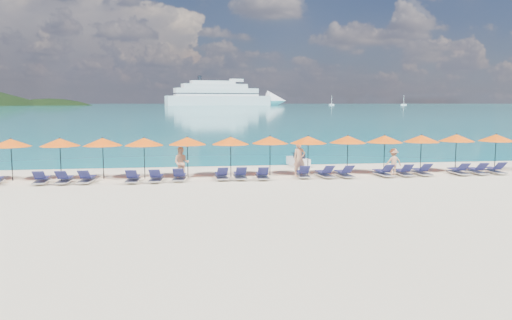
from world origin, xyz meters
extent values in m
plane|color=beige|center=(0.00, 0.00, 0.00)|extent=(1400.00, 1400.00, 0.00)
cube|color=#1FA9B2|center=(0.00, 660.00, 0.01)|extent=(1600.00, 1300.00, 0.01)
ellipsoid|color=black|center=(-150.00, 560.00, -35.00)|extent=(162.00, 126.00, 85.50)
cube|color=white|center=(34.67, 524.76, 5.17)|extent=(115.53, 42.64, 10.34)
cone|color=white|center=(101.55, 538.18, 5.17)|extent=(26.77, 26.77, 22.74)
cube|color=white|center=(32.64, 524.36, 14.47)|extent=(92.63, 35.12, 8.27)
cube|color=white|center=(30.61, 523.95, 20.67)|extent=(72.16, 29.07, 5.17)
cube|color=white|center=(28.59, 523.54, 24.80)|extent=(49.26, 21.55, 3.62)
cube|color=black|center=(32.64, 524.36, 12.92)|extent=(93.78, 35.55, 0.93)
cube|color=black|center=(32.64, 524.36, 16.54)|extent=(91.47, 34.70, 0.93)
cylinder|color=black|center=(14.60, 520.74, 28.94)|extent=(4.55, 4.55, 5.68)
cube|color=white|center=(165.44, 535.53, 0.79)|extent=(5.95, 1.98, 1.59)
cylinder|color=white|center=(165.44, 535.53, 5.95)|extent=(0.36, 0.36, 9.91)
cube|color=white|center=(245.73, 519.92, 0.83)|extent=(6.25, 2.08, 1.67)
cylinder|color=white|center=(245.73, 519.92, 6.25)|extent=(0.37, 0.37, 10.41)
cube|color=white|center=(3.70, 9.40, 0.29)|extent=(1.14, 2.37, 0.52)
cube|color=black|center=(3.72, 9.21, 0.67)|extent=(0.59, 1.00, 0.33)
cylinder|color=black|center=(3.62, 9.96, 0.81)|extent=(0.53, 0.12, 0.06)
imported|color=tan|center=(2.75, 5.09, 0.97)|extent=(0.78, 0.59, 1.95)
imported|color=tan|center=(-3.77, 5.13, 0.86)|extent=(0.92, 0.65, 1.72)
imported|color=tan|center=(8.18, 4.81, 0.75)|extent=(0.98, 0.48, 1.50)
cylinder|color=black|center=(-12.60, 5.60, 1.10)|extent=(0.05, 0.05, 2.20)
cone|color=#FB580B|center=(-12.60, 5.60, 2.02)|extent=(2.10, 2.10, 0.42)
sphere|color=black|center=(-12.60, 5.60, 2.24)|extent=(0.08, 0.08, 0.08)
cylinder|color=black|center=(-10.14, 5.59, 1.10)|extent=(0.05, 0.05, 2.20)
cone|color=#FB580B|center=(-10.14, 5.59, 2.02)|extent=(2.10, 2.10, 0.42)
sphere|color=black|center=(-10.14, 5.59, 2.24)|extent=(0.08, 0.08, 0.08)
cylinder|color=black|center=(-7.94, 5.53, 1.10)|extent=(0.05, 0.05, 2.20)
cone|color=#FB580B|center=(-7.94, 5.53, 2.02)|extent=(2.10, 2.10, 0.42)
sphere|color=black|center=(-7.94, 5.53, 2.24)|extent=(0.08, 0.08, 0.08)
cylinder|color=black|center=(-5.75, 5.33, 1.10)|extent=(0.05, 0.05, 2.20)
cone|color=#FB580B|center=(-5.75, 5.33, 2.02)|extent=(2.10, 2.10, 0.42)
sphere|color=black|center=(-5.75, 5.33, 2.24)|extent=(0.08, 0.08, 0.08)
cylinder|color=black|center=(-3.43, 5.56, 1.10)|extent=(0.05, 0.05, 2.20)
cone|color=#FB580B|center=(-3.43, 5.56, 2.02)|extent=(2.10, 2.10, 0.42)
sphere|color=black|center=(-3.43, 5.56, 2.24)|extent=(0.08, 0.08, 0.08)
cylinder|color=black|center=(-1.07, 5.37, 1.10)|extent=(0.05, 0.05, 2.20)
cone|color=#FB580B|center=(-1.07, 5.37, 2.02)|extent=(2.10, 2.10, 0.42)
sphere|color=black|center=(-1.07, 5.37, 2.24)|extent=(0.08, 0.08, 0.08)
cylinder|color=black|center=(1.18, 5.58, 1.10)|extent=(0.05, 0.05, 2.20)
cone|color=#FB580B|center=(1.18, 5.58, 2.02)|extent=(2.10, 2.10, 0.42)
sphere|color=black|center=(1.18, 5.58, 2.24)|extent=(0.08, 0.08, 0.08)
cylinder|color=black|center=(3.33, 5.39, 1.10)|extent=(0.05, 0.05, 2.20)
cone|color=#FB580B|center=(3.33, 5.39, 2.02)|extent=(2.10, 2.10, 0.42)
sphere|color=black|center=(3.33, 5.39, 2.24)|extent=(0.08, 0.08, 0.08)
cylinder|color=black|center=(5.65, 5.40, 1.10)|extent=(0.05, 0.05, 2.20)
cone|color=#FB580B|center=(5.65, 5.40, 2.02)|extent=(2.10, 2.10, 0.42)
sphere|color=black|center=(5.65, 5.40, 2.24)|extent=(0.08, 0.08, 0.08)
cylinder|color=black|center=(7.84, 5.34, 1.10)|extent=(0.05, 0.05, 2.20)
cone|color=#FB580B|center=(7.84, 5.34, 2.02)|extent=(2.10, 2.10, 0.42)
sphere|color=black|center=(7.84, 5.34, 2.24)|extent=(0.08, 0.08, 0.08)
cylinder|color=black|center=(10.10, 5.35, 1.10)|extent=(0.05, 0.05, 2.20)
cone|color=#FB580B|center=(10.10, 5.35, 2.02)|extent=(2.10, 2.10, 0.42)
sphere|color=black|center=(10.10, 5.35, 2.24)|extent=(0.08, 0.08, 0.08)
cylinder|color=black|center=(12.44, 5.60, 1.10)|extent=(0.05, 0.05, 2.20)
cone|color=#FB580B|center=(12.44, 5.60, 2.02)|extent=(2.10, 2.10, 0.42)
sphere|color=black|center=(12.44, 5.60, 2.24)|extent=(0.08, 0.08, 0.08)
cylinder|color=black|center=(14.84, 5.34, 1.10)|extent=(0.05, 0.05, 2.20)
cone|color=#FB580B|center=(14.84, 5.34, 2.02)|extent=(2.10, 2.10, 0.42)
sphere|color=black|center=(14.84, 5.34, 2.24)|extent=(0.08, 0.08, 0.08)
cube|color=silver|center=(-10.80, 4.35, 0.14)|extent=(0.69, 1.73, 0.06)
cube|color=#1C1F4F|center=(-10.81, 4.60, 0.30)|extent=(0.60, 1.12, 0.04)
cube|color=#1C1F4F|center=(-10.78, 3.80, 0.55)|extent=(0.57, 0.56, 0.43)
cube|color=silver|center=(-9.67, 4.27, 0.14)|extent=(0.69, 1.73, 0.06)
cube|color=#1C1F4F|center=(-9.66, 4.52, 0.30)|extent=(0.60, 1.12, 0.04)
cube|color=#1C1F4F|center=(-9.69, 3.72, 0.55)|extent=(0.57, 0.56, 0.43)
cube|color=silver|center=(-8.57, 4.30, 0.14)|extent=(0.76, 1.74, 0.06)
cube|color=#1C1F4F|center=(-8.55, 4.55, 0.30)|extent=(0.64, 1.14, 0.04)
cube|color=#1C1F4F|center=(-8.61, 3.75, 0.55)|extent=(0.59, 0.58, 0.43)
cube|color=silver|center=(-6.25, 4.08, 0.14)|extent=(0.68, 1.72, 0.06)
cube|color=#1C1F4F|center=(-6.24, 4.33, 0.30)|extent=(0.59, 1.12, 0.04)
cube|color=#1C1F4F|center=(-6.27, 3.53, 0.55)|extent=(0.57, 0.56, 0.43)
cube|color=silver|center=(-5.08, 4.14, 0.14)|extent=(0.75, 1.74, 0.06)
cube|color=#1C1F4F|center=(-5.06, 4.39, 0.30)|extent=(0.63, 1.14, 0.04)
cube|color=#1C1F4F|center=(-5.12, 3.60, 0.55)|extent=(0.59, 0.58, 0.43)
cube|color=silver|center=(-3.88, 4.32, 0.14)|extent=(0.78, 1.75, 0.06)
cube|color=#1C1F4F|center=(-3.85, 4.57, 0.30)|extent=(0.65, 1.15, 0.04)
cube|color=#1C1F4F|center=(-3.93, 3.78, 0.55)|extent=(0.60, 0.59, 0.43)
cube|color=silver|center=(-1.66, 4.40, 0.14)|extent=(0.68, 1.72, 0.06)
cube|color=#1C1F4F|center=(-1.67, 4.65, 0.30)|extent=(0.59, 1.12, 0.04)
cube|color=#1C1F4F|center=(-1.64, 3.85, 0.55)|extent=(0.57, 0.56, 0.43)
cube|color=silver|center=(-0.66, 4.38, 0.14)|extent=(0.62, 1.70, 0.06)
cube|color=#1C1F4F|center=(-0.66, 4.63, 0.30)|extent=(0.55, 1.10, 0.04)
cube|color=#1C1F4F|center=(-0.66, 3.83, 0.55)|extent=(0.55, 0.54, 0.43)
cube|color=silver|center=(0.51, 4.21, 0.14)|extent=(0.72, 1.73, 0.06)
cube|color=#1C1F4F|center=(0.52, 4.46, 0.30)|extent=(0.61, 1.13, 0.04)
cube|color=#1C1F4F|center=(0.48, 3.66, 0.55)|extent=(0.58, 0.57, 0.43)
cube|color=silver|center=(2.81, 4.47, 0.14)|extent=(0.75, 1.74, 0.06)
cube|color=#1C1F4F|center=(2.83, 4.72, 0.30)|extent=(0.63, 1.14, 0.04)
cube|color=#1C1F4F|center=(2.77, 3.92, 0.55)|extent=(0.59, 0.58, 0.43)
cube|color=silver|center=(4.01, 4.34, 0.14)|extent=(0.79, 1.75, 0.06)
cube|color=#1C1F4F|center=(3.98, 4.59, 0.30)|extent=(0.66, 1.15, 0.04)
cube|color=#1C1F4F|center=(4.07, 3.80, 0.55)|extent=(0.60, 0.59, 0.43)
cube|color=silver|center=(5.08, 4.25, 0.14)|extent=(0.78, 1.75, 0.06)
cube|color=#1C1F4F|center=(5.06, 4.50, 0.30)|extent=(0.65, 1.15, 0.04)
cube|color=#1C1F4F|center=(5.14, 3.70, 0.55)|extent=(0.60, 0.59, 0.43)
cube|color=silver|center=(7.36, 4.28, 0.14)|extent=(0.77, 1.75, 0.06)
cube|color=#1C1F4F|center=(7.34, 4.53, 0.30)|extent=(0.65, 1.15, 0.04)
cube|color=#1C1F4F|center=(7.41, 3.73, 0.55)|extent=(0.60, 0.58, 0.43)
cube|color=silver|center=(8.55, 4.28, 0.14)|extent=(0.68, 1.72, 0.06)
cube|color=#1C1F4F|center=(8.56, 4.53, 0.30)|extent=(0.59, 1.12, 0.04)
cube|color=#1C1F4F|center=(8.53, 3.73, 0.55)|extent=(0.57, 0.56, 0.43)
cube|color=silver|center=(9.67, 4.36, 0.14)|extent=(0.62, 1.70, 0.06)
cube|color=#1C1F4F|center=(9.67, 4.61, 0.30)|extent=(0.55, 1.10, 0.04)
cube|color=#1C1F4F|center=(9.67, 3.81, 0.55)|extent=(0.55, 0.54, 0.43)
cube|color=silver|center=(11.86, 4.26, 0.14)|extent=(0.64, 1.71, 0.06)
cube|color=#1C1F4F|center=(11.86, 4.51, 0.30)|extent=(0.56, 1.11, 0.04)
cube|color=#1C1F4F|center=(11.85, 3.71, 0.55)|extent=(0.56, 0.54, 0.43)
cube|color=silver|center=(13.01, 4.27, 0.14)|extent=(0.70, 1.73, 0.06)
cube|color=#1C1F4F|center=(13.02, 4.52, 0.30)|extent=(0.60, 1.12, 0.04)
cube|color=#1C1F4F|center=(12.98, 3.72, 0.55)|extent=(0.57, 0.56, 0.43)
cube|color=silver|center=(14.17, 4.38, 0.14)|extent=(0.65, 1.71, 0.06)
cube|color=#1C1F4F|center=(14.17, 4.63, 0.30)|extent=(0.57, 1.11, 0.04)
cube|color=#1C1F4F|center=(14.16, 3.83, 0.55)|extent=(0.56, 0.55, 0.43)
camera|label=1|loc=(-3.64, -21.96, 4.16)|focal=35.00mm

